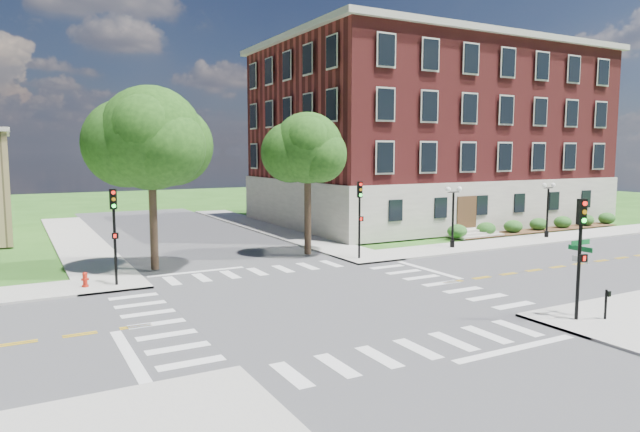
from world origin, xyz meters
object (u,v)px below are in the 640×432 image
twin_lamp_west (453,213)px  traffic_signal_se (580,243)px  twin_lamp_east (548,206)px  street_sign_pole (580,262)px  fire_hydrant (85,280)px  push_button_post (606,303)px  traffic_signal_nw (114,224)px  traffic_signal_ne (360,209)px

twin_lamp_west → traffic_signal_se: bearing=-115.4°
traffic_signal_se → twin_lamp_east: 23.18m
twin_lamp_west → street_sign_pole: (-6.87, -15.21, -0.21)m
traffic_signal_se → twin_lamp_west: (7.39, 15.58, -0.66)m
twin_lamp_west → twin_lamp_east: same height
twin_lamp_west → twin_lamp_east: size_ratio=1.00×
traffic_signal_se → fire_hydrant: size_ratio=6.40×
twin_lamp_west → street_sign_pole: bearing=-114.3°
twin_lamp_west → street_sign_pole: twin_lamp_west is taller
twin_lamp_east → push_button_post: (-16.03, -16.22, -1.73)m
push_button_post → fire_hydrant: 23.55m
push_button_post → twin_lamp_east: bearing=45.3°
traffic_signal_se → twin_lamp_west: bearing=64.6°
twin_lamp_east → street_sign_pole: (-16.54, -15.31, -0.21)m
twin_lamp_west → push_button_post: bearing=-111.5°
traffic_signal_se → fire_hydrant: bearing=137.3°
twin_lamp_east → push_button_post: bearing=-134.7°
traffic_signal_se → traffic_signal_nw: size_ratio=1.00×
street_sign_pole → fire_hydrant: (-17.00, 14.84, -1.84)m
twin_lamp_west → twin_lamp_east: bearing=0.6°
twin_lamp_west → push_button_post: 17.42m
twin_lamp_west → fire_hydrant: size_ratio=5.64×
traffic_signal_se → traffic_signal_nw: bearing=135.2°
street_sign_pole → traffic_signal_ne: bearing=94.0°
push_button_post → fire_hydrant: push_button_post is taller
traffic_signal_se → street_sign_pole: 1.09m
traffic_signal_ne → twin_lamp_west: size_ratio=1.13×
traffic_signal_ne → fire_hydrant: bearing=179.9°
twin_lamp_west → traffic_signal_nw: bearing=-178.4°
traffic_signal_se → traffic_signal_nw: (-15.05, 14.95, 0.00)m
push_button_post → traffic_signal_se: bearing=152.5°
street_sign_pole → twin_lamp_west: bearing=65.7°
traffic_signal_ne → push_button_post: (1.56, -15.73, -2.39)m
push_button_post → fire_hydrant: bearing=138.0°
twin_lamp_west → fire_hydrant: twin_lamp_west is taller
traffic_signal_nw → twin_lamp_east: size_ratio=1.13×
traffic_signal_nw → fire_hydrant: 3.09m
street_sign_pole → push_button_post: bearing=-60.8°
traffic_signal_ne → push_button_post: traffic_signal_ne is taller
fire_hydrant → traffic_signal_nw: bearing=-10.2°
twin_lamp_west → fire_hydrant: (-23.87, -0.37, -2.06)m
traffic_signal_se → street_sign_pole: size_ratio=1.55×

